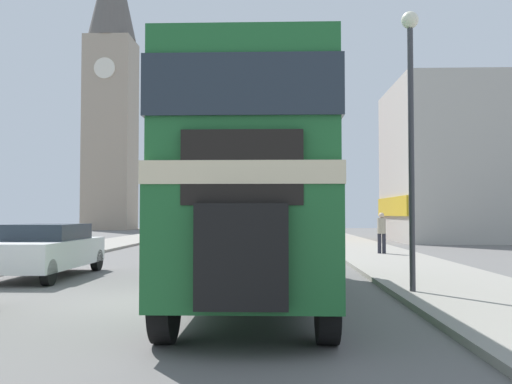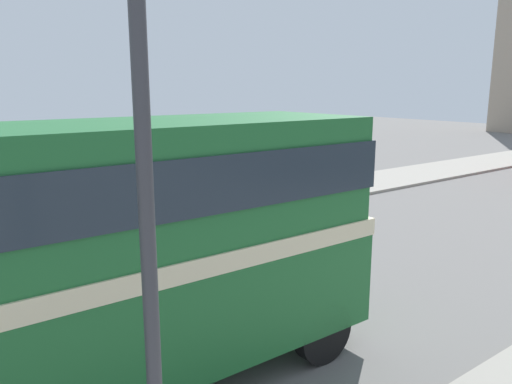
# 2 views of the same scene
# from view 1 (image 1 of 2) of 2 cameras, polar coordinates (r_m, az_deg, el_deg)

# --- Properties ---
(ground_plane) EXTENTS (120.00, 120.00, 0.00)m
(ground_plane) POSITION_cam_1_polar(r_m,az_deg,el_deg) (11.50, -11.15, -10.75)
(ground_plane) COLOR slate
(sidewalk_right) EXTENTS (3.50, 120.00, 0.12)m
(sidewalk_right) POSITION_cam_1_polar(r_m,az_deg,el_deg) (11.97, 22.77, -9.99)
(sidewalk_right) COLOR gray
(sidewalk_right) RESTS_ON ground_plane
(double_decker_bus) EXTENTS (2.46, 10.42, 4.04)m
(double_decker_bus) POSITION_cam_1_polar(r_m,az_deg,el_deg) (11.82, -0.00, 1.20)
(double_decker_bus) COLOR #1E602D
(double_decker_bus) RESTS_ON ground_plane
(bus_distant) EXTENTS (2.57, 10.14, 4.17)m
(bus_distant) POSITION_cam_1_polar(r_m,az_deg,el_deg) (40.19, 0.04, -1.13)
(bus_distant) COLOR red
(bus_distant) RESTS_ON ground_plane
(car_parked_mid) EXTENTS (1.84, 4.59, 1.44)m
(car_parked_mid) POSITION_cam_1_polar(r_m,az_deg,el_deg) (16.61, -20.21, -5.40)
(car_parked_mid) COLOR white
(car_parked_mid) RESTS_ON ground_plane
(pedestrian_walking) EXTENTS (0.33, 0.33, 1.66)m
(pedestrian_walking) POSITION_cam_1_polar(r_m,az_deg,el_deg) (23.79, 12.45, -3.76)
(pedestrian_walking) COLOR #282833
(pedestrian_walking) RESTS_ON sidewalk_right
(street_lamp) EXTENTS (0.36, 0.36, 5.86)m
(street_lamp) POSITION_cam_1_polar(r_m,az_deg,el_deg) (12.48, 15.22, 8.21)
(street_lamp) COLOR #38383D
(street_lamp) RESTS_ON sidewalk_right
(church_tower) EXTENTS (5.33, 5.33, 33.51)m
(church_tower) POSITION_cam_1_polar(r_m,az_deg,el_deg) (67.15, -14.27, 11.11)
(church_tower) COLOR tan
(church_tower) RESTS_ON ground_plane
(shop_building_block) EXTENTS (15.18, 9.30, 10.01)m
(shop_building_block) POSITION_cam_1_polar(r_m,az_deg,el_deg) (40.01, 24.08, 2.67)
(shop_building_block) COLOR #B2ADA3
(shop_building_block) RESTS_ON ground_plane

